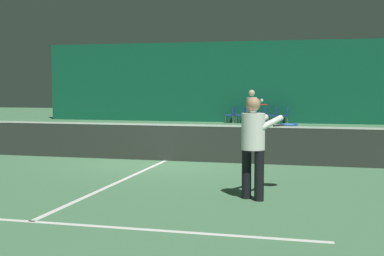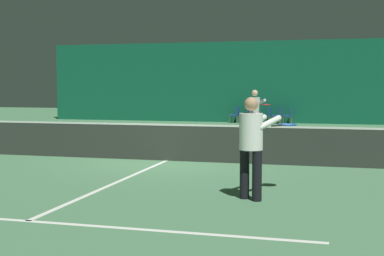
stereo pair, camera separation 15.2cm
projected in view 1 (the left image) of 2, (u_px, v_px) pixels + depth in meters
name	position (u px, v px, depth m)	size (l,w,h in m)	color
ground_plane	(165.00, 161.00, 13.69)	(60.00, 60.00, 0.00)	#4C7F56
backdrop_curtain	(250.00, 82.00, 28.10)	(23.00, 0.12, 4.28)	#0F5138
court_line_baseline_far	(240.00, 127.00, 25.18)	(11.00, 0.10, 0.00)	white
court_line_service_far	(216.00, 138.00, 19.87)	(8.25, 0.10, 0.00)	white
court_line_service_near	(31.00, 221.00, 7.50)	(8.25, 0.10, 0.00)	white
court_line_centre	(165.00, 161.00, 13.69)	(0.10, 12.80, 0.00)	white
tennis_net	(165.00, 141.00, 13.65)	(12.00, 0.10, 1.07)	#2D332D
player_near	(255.00, 140.00, 8.93)	(1.02, 1.36, 1.72)	black
player_far	(252.00, 110.00, 20.13)	(1.04, 1.38, 1.77)	navy
courtside_chair_0	(231.00, 114.00, 27.91)	(0.44, 0.44, 0.84)	brown
courtside_chair_1	(242.00, 114.00, 27.78)	(0.44, 0.44, 0.84)	brown
courtside_chair_2	(253.00, 114.00, 27.64)	(0.44, 0.44, 0.84)	brown
courtside_chair_3	(263.00, 114.00, 27.50)	(0.44, 0.44, 0.84)	brown
courtside_chair_4	(274.00, 114.00, 27.37)	(0.44, 0.44, 0.84)	brown
courtside_chair_5	(285.00, 114.00, 27.23)	(0.44, 0.44, 0.84)	brown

